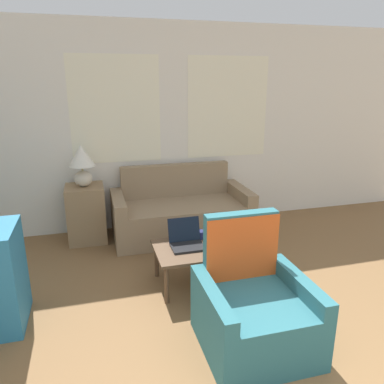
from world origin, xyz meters
name	(u,v)px	position (x,y,z in m)	size (l,w,h in m)	color
wall_back	(180,127)	(0.00, 4.15, 1.31)	(6.88, 0.06, 2.60)	white
couch	(181,214)	(-0.11, 3.72, 0.27)	(1.70, 0.82, 0.85)	#937A5B
armchair	(253,310)	(-0.09, 1.55, 0.27)	(0.78, 0.77, 0.94)	#2D6B75
side_table	(86,214)	(-1.27, 3.82, 0.35)	(0.45, 0.45, 0.69)	#937551
table_lamp	(82,162)	(-1.27, 3.82, 0.99)	(0.30, 0.30, 0.50)	beige
coffee_table	(205,250)	(-0.17, 2.46, 0.34)	(0.97, 0.59, 0.38)	brown
laptop	(186,240)	(-0.34, 2.53, 0.44)	(0.31, 0.30, 0.24)	black
cup_navy	(230,246)	(0.02, 2.32, 0.43)	(0.08, 0.08, 0.09)	gold
cup_yellow	(246,241)	(0.21, 2.37, 0.44)	(0.10, 0.10, 0.10)	gold
cup_white	(200,235)	(-0.17, 2.66, 0.42)	(0.10, 0.10, 0.08)	#191E4C
book_red	(230,238)	(0.11, 2.55, 0.40)	(0.30, 0.25, 0.04)	#334C8E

